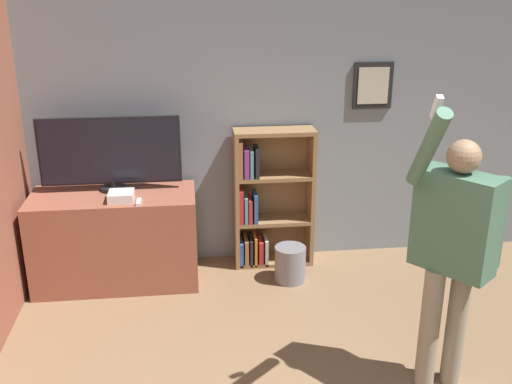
{
  "coord_description": "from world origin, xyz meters",
  "views": [
    {
      "loc": [
        -0.69,
        -2.18,
        2.59
      ],
      "look_at": [
        -0.22,
        1.82,
        1.12
      ],
      "focal_mm": 42.0,
      "sensor_mm": 36.0,
      "label": 1
    }
  ],
  "objects": [
    {
      "name": "bookshelf",
      "position": [
        -0.0,
        2.92,
        0.62
      ],
      "size": [
        0.73,
        0.28,
        1.3
      ],
      "color": "#997047",
      "rests_on": "ground_plane"
    },
    {
      "name": "waste_bin",
      "position": [
        0.17,
        2.53,
        0.16
      ],
      "size": [
        0.27,
        0.27,
        0.32
      ],
      "color": "gray",
      "rests_on": "ground_plane"
    },
    {
      "name": "tv_ledge",
      "position": [
        -1.35,
        2.7,
        0.41
      ],
      "size": [
        1.4,
        0.63,
        0.82
      ],
      "color": "#93513D",
      "rests_on": "ground_plane"
    },
    {
      "name": "person",
      "position": [
        0.91,
        1.01,
        1.03
      ],
      "size": [
        0.64,
        0.58,
        1.99
      ],
      "rotation": [
        0.0,
        0.0,
        -0.9
      ],
      "color": "gray",
      "rests_on": "ground_plane"
    },
    {
      "name": "game_console",
      "position": [
        -1.26,
        2.55,
        0.86
      ],
      "size": [
        0.21,
        0.21,
        0.07
      ],
      "color": "white",
      "rests_on": "tv_ledge"
    },
    {
      "name": "television",
      "position": [
        -1.35,
        2.82,
        1.16
      ],
      "size": [
        1.19,
        0.22,
        0.65
      ],
      "color": "black",
      "rests_on": "tv_ledge"
    },
    {
      "name": "remote_loose",
      "position": [
        -1.12,
        2.47,
        0.83
      ],
      "size": [
        0.04,
        0.14,
        0.02
      ],
      "color": "white",
      "rests_on": "tv_ledge"
    },
    {
      "name": "wall_back",
      "position": [
        0.0,
        3.1,
        1.35
      ],
      "size": [
        6.22,
        0.09,
        2.7
      ],
      "color": "gray",
      "rests_on": "ground_plane"
    }
  ]
}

